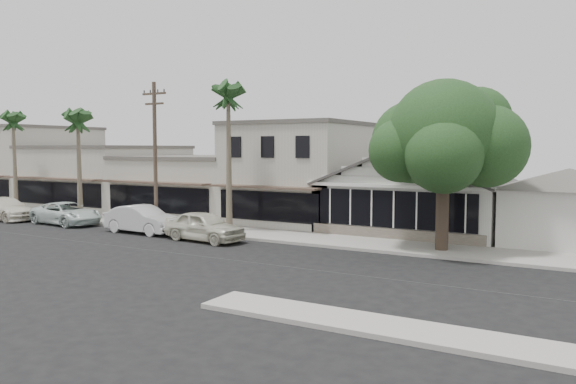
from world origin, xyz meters
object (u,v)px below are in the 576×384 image
Objects in this scene: car_1 at (142,219)px; car_3 at (5,209)px; car_0 at (204,226)px; utility_pole at (155,152)px; car_2 at (66,213)px; shade_tree at (444,139)px.

car_3 is at bearing 93.08° from car_1.
car_0 is at bearing -87.42° from car_3.
car_2 is at bearing -172.12° from utility_pole.
car_2 is 24.62m from shade_tree.
car_1 reaches higher than car_3.
shade_tree is (24.03, 2.55, 4.72)m from car_2.
utility_pole is 8.15m from car_2.
car_1 is (0.06, -1.26, -3.97)m from utility_pole.
car_1 is 7.08m from car_2.
shade_tree is at bearing -69.20° from car_0.
utility_pole is at bearing -174.70° from shade_tree.
car_0 is at bearing -93.13° from car_1.
car_0 reaches higher than car_3.
shade_tree reaches higher than car_3.
utility_pole is at bearing -77.26° from car_2.
shade_tree is at bearing 5.30° from utility_pole.
shade_tree reaches higher than car_1.
utility_pole reaches higher than car_0.
car_1 is at bearing -170.51° from shade_tree.
utility_pole is 1.81× the size of car_1.
car_1 reaches higher than car_2.
car_2 is 0.98× the size of car_3.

